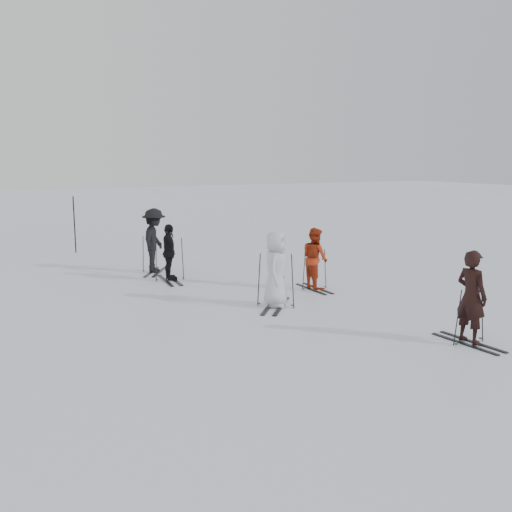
# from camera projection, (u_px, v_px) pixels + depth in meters

# --- Properties ---
(ground) EXTENTS (120.00, 120.00, 0.00)m
(ground) POSITION_uv_depth(u_px,v_px,m) (274.00, 300.00, 14.61)
(ground) COLOR silver
(ground) RESTS_ON ground
(skier_near_dark) EXTENTS (0.48, 0.70, 1.83)m
(skier_near_dark) POSITION_uv_depth(u_px,v_px,m) (471.00, 298.00, 11.05)
(skier_near_dark) COLOR black
(skier_near_dark) RESTS_ON ground
(skier_red) EXTENTS (0.64, 0.82, 1.69)m
(skier_red) POSITION_uv_depth(u_px,v_px,m) (315.00, 259.00, 15.72)
(skier_red) COLOR #A82F13
(skier_red) RESTS_ON ground
(skier_grey) EXTENTS (1.02, 1.07, 1.84)m
(skier_grey) POSITION_uv_depth(u_px,v_px,m) (276.00, 270.00, 13.85)
(skier_grey) COLOR silver
(skier_grey) RESTS_ON ground
(skier_uphill_left) EXTENTS (0.49, 1.00, 1.66)m
(skier_uphill_left) POSITION_uv_depth(u_px,v_px,m) (169.00, 253.00, 16.83)
(skier_uphill_left) COLOR black
(skier_uphill_left) RESTS_ON ground
(skier_uphill_far) EXTENTS (1.31, 1.50, 2.02)m
(skier_uphill_far) POSITION_uv_depth(u_px,v_px,m) (154.00, 241.00, 18.01)
(skier_uphill_far) COLOR black
(skier_uphill_far) RESTS_ON ground
(skis_near_dark) EXTENTS (1.66, 0.96, 1.17)m
(skis_near_dark) POSITION_uv_depth(u_px,v_px,m) (470.00, 314.00, 11.10)
(skis_near_dark) COLOR black
(skis_near_dark) RESTS_ON ground
(skis_red) EXTENTS (1.56, 0.83, 1.13)m
(skis_red) POSITION_uv_depth(u_px,v_px,m) (315.00, 269.00, 15.76)
(skis_red) COLOR black
(skis_red) RESTS_ON ground
(skis_grey) EXTENTS (2.07, 1.95, 1.36)m
(skis_grey) POSITION_uv_depth(u_px,v_px,m) (276.00, 279.00, 13.89)
(skis_grey) COLOR black
(skis_grey) RESTS_ON ground
(skis_uphill_left) EXTENTS (1.86, 1.09, 1.30)m
(skis_uphill_left) POSITION_uv_depth(u_px,v_px,m) (169.00, 259.00, 16.86)
(skis_uphill_left) COLOR black
(skis_uphill_left) RESTS_ON ground
(skis_uphill_far) EXTENTS (1.89, 1.61, 1.22)m
(skis_uphill_far) POSITION_uv_depth(u_px,v_px,m) (155.00, 254.00, 18.08)
(skis_uphill_far) COLOR black
(skis_uphill_far) RESTS_ON ground
(piste_marker) EXTENTS (0.06, 0.06, 2.17)m
(piste_marker) POSITION_uv_depth(u_px,v_px,m) (74.00, 225.00, 21.88)
(piste_marker) COLOR black
(piste_marker) RESTS_ON ground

